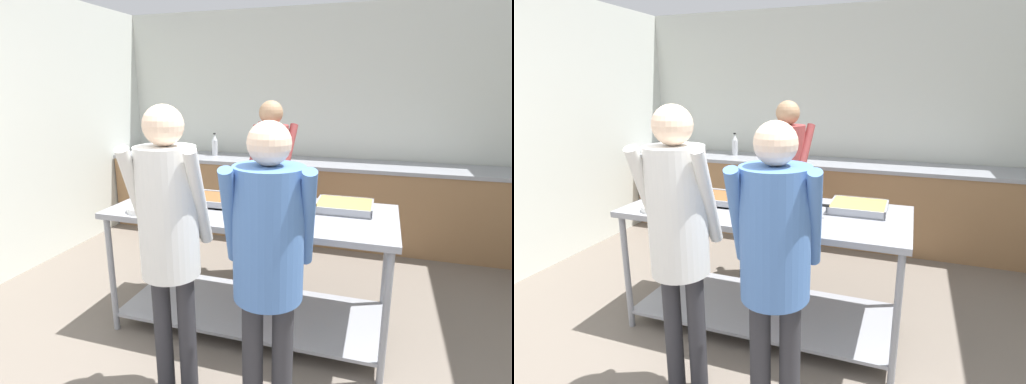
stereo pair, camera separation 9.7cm
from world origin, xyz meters
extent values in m
cube|color=silver|center=(0.00, 3.72, 1.32)|extent=(4.87, 0.06, 2.65)
cube|color=silver|center=(-2.41, 1.86, 1.32)|extent=(0.06, 3.84, 2.65)
cube|color=olive|center=(0.00, 3.35, 0.44)|extent=(4.71, 0.62, 0.88)
cube|color=gray|center=(0.00, 3.35, 0.90)|extent=(4.71, 0.65, 0.04)
cube|color=black|center=(-0.66, 3.35, 0.91)|extent=(0.53, 0.39, 0.02)
cube|color=gray|center=(0.01, 1.39, 0.89)|extent=(1.98, 0.84, 0.04)
cube|color=gray|center=(0.01, 1.39, 0.12)|extent=(1.90, 0.76, 0.02)
cylinder|color=gray|center=(-0.93, 1.02, 0.44)|extent=(0.04, 0.04, 0.87)
cylinder|color=gray|center=(0.95, 1.02, 0.44)|extent=(0.04, 0.04, 0.87)
cylinder|color=gray|center=(-0.93, 1.76, 0.44)|extent=(0.04, 0.04, 0.87)
cylinder|color=gray|center=(0.95, 1.76, 0.44)|extent=(0.04, 0.04, 0.87)
cylinder|color=white|center=(-0.69, 1.13, 0.92)|extent=(0.24, 0.24, 0.01)
cylinder|color=white|center=(-0.69, 1.13, 0.93)|extent=(0.24, 0.24, 0.01)
cylinder|color=white|center=(-0.69, 1.13, 0.94)|extent=(0.23, 0.23, 0.01)
cube|color=gray|center=(-0.29, 1.45, 0.92)|extent=(0.49, 0.31, 0.01)
cube|color=brown|center=(-0.29, 1.45, 0.94)|extent=(0.47, 0.28, 0.04)
cube|color=gray|center=(-0.29, 1.30, 0.94)|extent=(0.49, 0.01, 0.05)
cube|color=gray|center=(-0.29, 1.60, 0.94)|extent=(0.49, 0.01, 0.05)
cube|color=gray|center=(-0.53, 1.45, 0.94)|extent=(0.01, 0.31, 0.05)
cube|color=gray|center=(-0.04, 1.45, 0.94)|extent=(0.01, 0.31, 0.05)
cylinder|color=gray|center=(0.20, 1.35, 0.96)|extent=(0.27, 0.27, 0.09)
cylinder|color=#B7472D|center=(0.20, 1.35, 1.00)|extent=(0.24, 0.24, 0.01)
cylinder|color=black|center=(0.41, 1.35, 1.00)|extent=(0.14, 0.02, 0.02)
cube|color=gray|center=(0.64, 1.57, 0.92)|extent=(0.39, 0.34, 0.01)
cube|color=gold|center=(0.64, 1.57, 0.94)|extent=(0.37, 0.31, 0.04)
cube|color=gray|center=(0.64, 1.41, 0.94)|extent=(0.39, 0.01, 0.05)
cube|color=gray|center=(0.64, 1.74, 0.94)|extent=(0.39, 0.01, 0.05)
cube|color=gray|center=(0.45, 1.57, 0.94)|extent=(0.01, 0.34, 0.05)
cube|color=gray|center=(0.83, 1.57, 0.94)|extent=(0.01, 0.34, 0.05)
cylinder|color=#2D2D33|center=(-0.26, 0.59, 0.38)|extent=(0.10, 0.10, 0.76)
cylinder|color=#2D2D33|center=(-0.12, 0.62, 0.38)|extent=(0.10, 0.10, 0.76)
cylinder|color=silver|center=(-0.36, 0.58, 1.19)|extent=(0.12, 0.32, 0.57)
cylinder|color=silver|center=(-0.02, 0.63, 1.19)|extent=(0.12, 0.32, 0.57)
cylinder|color=silver|center=(-0.19, 0.60, 1.11)|extent=(0.32, 0.32, 0.70)
sphere|color=beige|center=(-0.19, 0.60, 1.56)|extent=(0.21, 0.21, 0.21)
cylinder|color=#2D2D33|center=(0.29, 0.57, 0.36)|extent=(0.11, 0.11, 0.73)
cylinder|color=#2D2D33|center=(0.44, 0.60, 0.36)|extent=(0.11, 0.11, 0.73)
cylinder|color=#4770B2|center=(0.18, 0.54, 1.14)|extent=(0.13, 0.31, 0.55)
cylinder|color=#4770B2|center=(0.55, 0.62, 1.14)|extent=(0.13, 0.31, 0.55)
cylinder|color=#4770B2|center=(0.36, 0.58, 1.06)|extent=(0.35, 0.35, 0.67)
sphere|color=beige|center=(0.36, 0.58, 1.50)|extent=(0.21, 0.21, 0.21)
cylinder|color=#2D2D33|center=(-0.01, 2.19, 0.37)|extent=(0.10, 0.10, 0.74)
cylinder|color=#2D2D33|center=(-0.15, 2.23, 0.37)|extent=(0.10, 0.10, 0.74)
cylinder|color=#993D3D|center=(0.08, 2.17, 1.17)|extent=(0.14, 0.32, 0.56)
cylinder|color=#993D3D|center=(-0.24, 2.25, 1.17)|extent=(0.14, 0.32, 0.56)
cylinder|color=#993D3D|center=(-0.08, 2.21, 1.09)|extent=(0.31, 0.31, 0.69)
sphere|color=tan|center=(-0.08, 2.21, 1.53)|extent=(0.21, 0.21, 0.21)
cylinder|color=silver|center=(-1.14, 3.41, 1.01)|extent=(0.07, 0.07, 0.19)
cone|color=silver|center=(-1.14, 3.41, 1.14)|extent=(0.07, 0.07, 0.07)
cylinder|color=black|center=(-1.14, 3.41, 1.19)|extent=(0.03, 0.03, 0.02)
camera|label=1|loc=(0.86, -1.17, 1.75)|focal=28.00mm
camera|label=2|loc=(0.95, -1.13, 1.75)|focal=28.00mm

